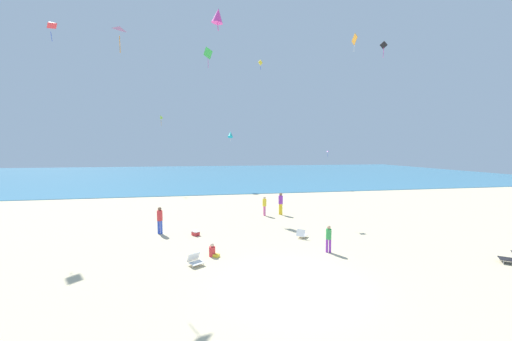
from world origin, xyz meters
The scene contains 21 objects.
ground_plane centered at (0.00, 10.00, 0.00)m, with size 120.00×120.00×0.00m, color beige.
ocean_water centered at (0.00, 52.42, 0.03)m, with size 120.00×60.00×0.05m, color teal.
beach_chair_far_left centered at (-3.79, 2.56, 0.23)m, with size 0.80×0.81×0.53m.
beach_chair_near_camera centered at (2.22, 5.48, 0.23)m, with size 0.82×0.85×0.53m.
beach_chair_mid_beach centered at (10.25, 0.18, 0.26)m, with size 0.87×0.85×0.56m.
cooler_box centered at (-3.89, 7.10, 0.14)m, with size 0.52×0.54×0.27m.
person_0 centered at (1.29, 11.46, 0.88)m, with size 0.33×0.33×1.52m.
person_1 centered at (2.75, 2.98, 0.79)m, with size 0.35×0.35×1.37m.
person_2 centered at (-2.98, 3.50, 0.24)m, with size 0.58×0.51×0.65m.
person_3 centered at (-6.05, 7.85, 0.96)m, with size 0.44×0.44×1.66m.
person_4 centered at (2.63, 11.57, 1.01)m, with size 0.48×0.48×1.75m.
kite_yellow centered at (1.64, 14.92, 12.75)m, with size 0.45×0.28×0.87m.
kite_purple centered at (13.13, 26.00, 4.96)m, with size 0.39×0.47×0.89m.
kite_lime centered at (-8.58, 27.75, 9.31)m, with size 0.59×0.64×1.43m.
kite_green centered at (-2.83, 17.36, 14.09)m, with size 0.85×0.81×1.89m.
kite_orange centered at (10.16, 14.28, 15.09)m, with size 0.12×1.06×1.64m.
kite_black centered at (10.10, 9.86, 12.99)m, with size 0.56×0.23×1.20m.
kite_magenta centered at (-2.66, 2.98, 11.04)m, with size 0.78×0.77×0.99m.
kite_teal centered at (0.15, 27.49, 7.22)m, with size 0.90×1.09×1.48m.
kite_red centered at (-13.44, 11.90, 13.61)m, with size 0.61×0.77×1.39m.
kite_pink centered at (-7.37, 5.46, 11.15)m, with size 0.68×0.65×1.35m.
Camera 1 is at (-3.36, -10.14, 5.13)m, focal length 20.04 mm.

